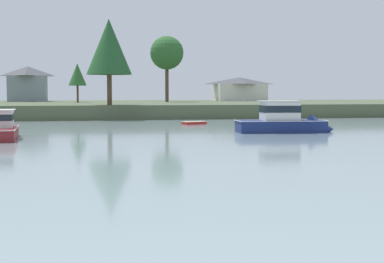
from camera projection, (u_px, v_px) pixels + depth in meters
The scene contains 11 objects.
far_shore_bank at pixel (157, 107), 106.78m from camera, with size 223.49×58.42×2.11m, color #4C563D.
dinghy_red at pixel (194, 123), 66.47m from camera, with size 3.31×2.30×0.49m.
cruiser_navy at pixel (289, 124), 52.88m from camera, with size 10.03×4.12×5.88m.
cruiser_maroon at pixel (0, 131), 45.75m from camera, with size 3.30×9.03×4.68m.
dinghy_orange at pixel (312, 123), 67.48m from camera, with size 3.83×2.24×0.61m.
mooring_buoy_red at pixel (264, 122), 70.01m from camera, with size 0.43×0.43×0.49m.
shore_tree_far_right at pixel (167, 53), 107.77m from camera, with size 6.72×6.72×13.18m.
shore_tree_left_mid at pixel (109, 47), 78.02m from camera, with size 6.57×6.57×12.49m.
shore_tree_inland_a at pixel (77, 75), 100.69m from camera, with size 3.39×3.39×7.31m.
cottage_eastern at pixel (239, 89), 122.53m from camera, with size 11.97×8.39×5.34m.
cottage_behind_trees at pixel (28, 83), 112.28m from camera, with size 8.11×8.85×7.33m.
Camera 1 is at (-15.17, -8.62, 3.81)m, focal length 50.36 mm.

